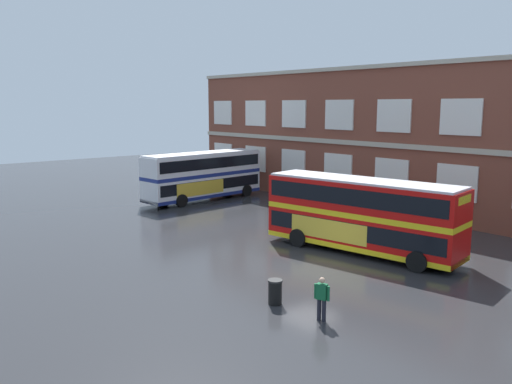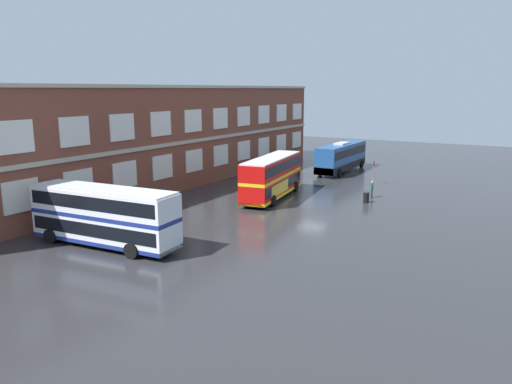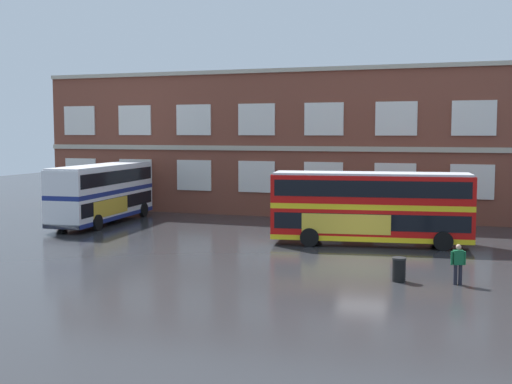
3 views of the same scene
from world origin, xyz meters
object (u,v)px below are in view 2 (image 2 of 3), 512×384
at_px(station_litter_bin, 366,197).
at_px(double_decker_middle, 272,176).
at_px(touring_coach, 341,157).
at_px(bus_stand_flag, 373,170).
at_px(waiting_passenger, 372,189).
at_px(double_decker_near, 104,216).

bearing_deg(station_litter_bin, double_decker_middle, 106.66).
bearing_deg(station_litter_bin, touring_coach, 28.08).
height_order(double_decker_middle, bus_stand_flag, double_decker_middle).
bearing_deg(bus_stand_flag, double_decker_middle, 150.05).
height_order(waiting_passenger, station_litter_bin, waiting_passenger).
xyz_separation_m(touring_coach, bus_stand_flag, (-6.74, -6.28, -0.27)).
bearing_deg(waiting_passenger, double_decker_near, 154.85).
distance_m(touring_coach, waiting_passenger, 15.63).
height_order(double_decker_near, bus_stand_flag, double_decker_near).
xyz_separation_m(bus_stand_flag, station_litter_bin, (-8.93, -2.08, -1.12)).
relative_size(double_decker_middle, station_litter_bin, 10.93).
xyz_separation_m(touring_coach, waiting_passenger, (-13.29, -8.17, -0.98)).
xyz_separation_m(double_decker_middle, waiting_passenger, (5.00, -8.55, -1.22)).
height_order(double_decker_near, waiting_passenger, double_decker_near).
height_order(touring_coach, waiting_passenger, touring_coach).
bearing_deg(double_decker_near, station_litter_bin, -27.92).
bearing_deg(bus_stand_flag, waiting_passenger, -163.88).
distance_m(touring_coach, station_litter_bin, 17.82).
xyz_separation_m(double_decker_middle, touring_coach, (18.28, -0.38, -0.24)).
distance_m(double_decker_near, double_decker_middle, 19.19).
distance_m(double_decker_near, bus_stand_flag, 31.96).
xyz_separation_m(double_decker_near, touring_coach, (37.28, -3.10, -0.24)).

